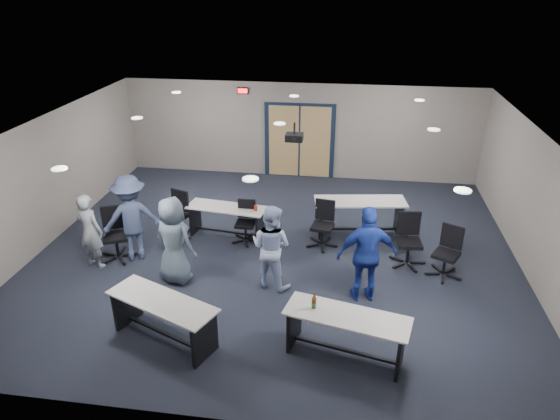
# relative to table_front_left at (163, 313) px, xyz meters

# --- Properties ---
(floor) EXTENTS (10.00, 10.00, 0.00)m
(floor) POSITION_rel_table_front_left_xyz_m (1.36, 3.05, -0.52)
(floor) COLOR black
(floor) RESTS_ON ground
(back_wall) EXTENTS (10.00, 0.04, 2.70)m
(back_wall) POSITION_rel_table_front_left_xyz_m (1.36, 7.55, 0.83)
(back_wall) COLOR gray
(back_wall) RESTS_ON floor
(front_wall) EXTENTS (10.00, 0.04, 2.70)m
(front_wall) POSITION_rel_table_front_left_xyz_m (1.36, -1.45, 0.83)
(front_wall) COLOR gray
(front_wall) RESTS_ON floor
(left_wall) EXTENTS (0.04, 9.00, 2.70)m
(left_wall) POSITION_rel_table_front_left_xyz_m (-3.64, 3.05, 0.83)
(left_wall) COLOR gray
(left_wall) RESTS_ON floor
(right_wall) EXTENTS (0.04, 9.00, 2.70)m
(right_wall) POSITION_rel_table_front_left_xyz_m (6.36, 3.05, 0.83)
(right_wall) COLOR gray
(right_wall) RESTS_ON floor
(ceiling) EXTENTS (10.00, 9.00, 0.04)m
(ceiling) POSITION_rel_table_front_left_xyz_m (1.36, 3.05, 2.18)
(ceiling) COLOR white
(ceiling) RESTS_ON back_wall
(double_door) EXTENTS (2.00, 0.07, 2.20)m
(double_door) POSITION_rel_table_front_left_xyz_m (1.36, 7.51, 0.53)
(double_door) COLOR black
(double_door) RESTS_ON back_wall
(exit_sign) EXTENTS (0.32, 0.07, 0.18)m
(exit_sign) POSITION_rel_table_front_left_xyz_m (-0.24, 7.49, 1.93)
(exit_sign) COLOR black
(exit_sign) RESTS_ON back_wall
(ceiling_projector) EXTENTS (0.35, 0.32, 0.37)m
(ceiling_projector) POSITION_rel_table_front_left_xyz_m (1.66, 3.54, 1.88)
(ceiling_projector) COLOR black
(ceiling_projector) RESTS_ON ceiling
(ceiling_can_lights) EXTENTS (6.24, 5.74, 0.02)m
(ceiling_can_lights) POSITION_rel_table_front_left_xyz_m (1.36, 3.30, 2.15)
(ceiling_can_lights) COLOR silver
(ceiling_can_lights) RESTS_ON ceiling
(table_front_left) EXTENTS (1.97, 1.32, 0.76)m
(table_front_left) POSITION_rel_table_front_left_xyz_m (0.00, 0.00, 0.00)
(table_front_left) COLOR beige
(table_front_left) RESTS_ON floor
(table_front_right) EXTENTS (1.98, 1.04, 1.05)m
(table_front_right) POSITION_rel_table_front_left_xyz_m (2.88, 0.03, 0.01)
(table_front_right) COLOR beige
(table_front_right) RESTS_ON floor
(table_back_left) EXTENTS (1.82, 0.81, 0.83)m
(table_back_left) POSITION_rel_table_front_left_xyz_m (0.16, 3.62, -0.03)
(table_back_left) COLOR beige
(table_back_left) RESTS_ON floor
(table_back_right) EXTENTS (2.10, 0.96, 0.82)m
(table_back_right) POSITION_rel_table_front_left_xyz_m (3.09, 4.14, 0.04)
(table_back_right) COLOR beige
(table_back_right) RESTS_ON floor
(chair_back_a) EXTENTS (0.85, 0.85, 1.06)m
(chair_back_a) POSITION_rel_table_front_left_xyz_m (-0.98, 3.41, 0.01)
(chair_back_a) COLOR black
(chair_back_a) RESTS_ON floor
(chair_back_b) EXTENTS (0.59, 0.59, 0.93)m
(chair_back_b) POSITION_rel_table_front_left_xyz_m (0.62, 3.42, -0.05)
(chair_back_b) COLOR black
(chair_back_b) RESTS_ON floor
(chair_back_c) EXTENTS (0.73, 0.73, 1.01)m
(chair_back_c) POSITION_rel_table_front_left_xyz_m (2.30, 3.45, -0.01)
(chair_back_c) COLOR black
(chair_back_c) RESTS_ON floor
(chair_back_d) EXTENTS (0.74, 0.74, 1.08)m
(chair_back_d) POSITION_rel_table_front_left_xyz_m (4.08, 2.93, 0.02)
(chair_back_d) COLOR black
(chair_back_d) RESTS_ON floor
(chair_loose_left) EXTENTS (0.91, 0.91, 1.10)m
(chair_loose_left) POSITION_rel_table_front_left_xyz_m (-1.87, 2.33, 0.03)
(chair_loose_left) COLOR black
(chair_loose_left) RESTS_ON floor
(chair_loose_right) EXTENTS (0.87, 0.87, 1.02)m
(chair_loose_right) POSITION_rel_table_front_left_xyz_m (4.75, 2.60, -0.01)
(chair_loose_right) COLOR black
(chair_loose_right) RESTS_ON floor
(person_gray) EXTENTS (0.65, 0.52, 1.58)m
(person_gray) POSITION_rel_table_front_left_xyz_m (-2.21, 1.98, 0.27)
(person_gray) COLOR #A1A6AF
(person_gray) RESTS_ON floor
(person_plaid) EXTENTS (0.98, 0.79, 1.73)m
(person_plaid) POSITION_rel_table_front_left_xyz_m (-0.38, 1.71, 0.34)
(person_plaid) COLOR slate
(person_plaid) RESTS_ON floor
(person_lightblue) EXTENTS (0.97, 0.86, 1.65)m
(person_lightblue) POSITION_rel_table_front_left_xyz_m (1.45, 1.82, 0.30)
(person_lightblue) COLOR #BBCCF7
(person_lightblue) RESTS_ON floor
(person_navy) EXTENTS (1.14, 0.67, 1.83)m
(person_navy) POSITION_rel_table_front_left_xyz_m (3.19, 1.62, 0.40)
(person_navy) COLOR navy
(person_navy) RESTS_ON floor
(person_back) EXTENTS (1.36, 1.18, 1.83)m
(person_back) POSITION_rel_table_front_left_xyz_m (-1.51, 2.41, 0.40)
(person_back) COLOR #394467
(person_back) RESTS_ON floor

